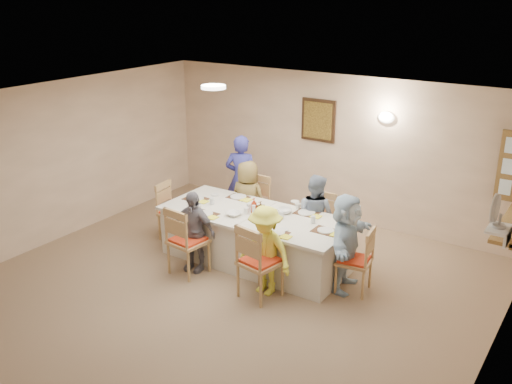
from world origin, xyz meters
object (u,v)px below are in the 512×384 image
Objects in this scene: chair_back_right at (318,224)px; diner_front_right at (265,251)px; diner_back_left at (248,200)px; diner_front_left at (193,231)px; caregiver at (241,179)px; chair_front_left at (188,240)px; desk_fan at (498,215)px; chair_right_end at (354,259)px; diner_right_end at (346,242)px; dining_table at (256,238)px; condiment_ketchup at (254,206)px; chair_front_right at (260,261)px; diner_back_right at (315,216)px; chair_back_left at (252,206)px; chair_left_end at (175,211)px.

diner_front_right is at bearing -92.09° from chair_back_right.
diner_front_left is at bearing 84.17° from diner_back_left.
chair_front_left is at bearing 84.09° from caregiver.
desk_fan reaches higher than caregiver.
chair_right_end is at bearing -42.19° from chair_back_right.
chair_back_right is 1.16m from diner_right_end.
diner_back_left is at bearing -115.58° from chair_right_end.
desk_fan is at bearing 143.05° from caregiver.
desk_fan reaches higher than dining_table.
condiment_ketchup reaches higher than chair_back_right.
diner_right_end is at bearing 155.56° from diner_back_left.
chair_front_right is at bearing 123.20° from diner_back_left.
diner_back_right is 1.36m from diner_front_right.
condiment_ketchup is (0.58, -0.81, 0.39)m from chair_back_left.
chair_front_right is 1.12× the size of chair_left_end.
chair_back_right is 1.10m from condiment_ketchup.
diner_front_right is (-2.64, -0.43, -0.94)m from desk_fan.
dining_table is 3.03× the size of chair_back_right.
diner_front_right is at bearing -113.93° from chair_left_end.
desk_fan is 4.92m from chair_left_end.
chair_back_right is 1.00× the size of chair_right_end.
diner_back_left is (-0.60, 0.68, 0.26)m from dining_table.
diner_front_left is (-1.20, 0.12, 0.08)m from chair_front_right.
chair_right_end is at bearing -17.60° from chair_back_left.
diner_front_left is at bearing -173.57° from desk_fan.
chair_front_right is at bearing -57.93° from chair_right_end.
diner_back_right is 1.81m from diner_front_left.
diner_front_left reaches higher than chair_right_end.
diner_right_end reaches higher than diner_back_left.
chair_back_right is 2.29m from chair_left_end.
diner_right_end is at bearing 0.45° from condiment_ketchup.
chair_back_right reaches higher than chair_right_end.
diner_front_left is 0.77× the size of caregiver.
chair_back_left is at bearing -95.83° from diner_back_left.
diner_right_end is at bearing -46.38° from chair_back_right.
condiment_ketchup is (1.03, -1.16, 0.11)m from caregiver.
diner_front_left is 1.89m from caregiver.
chair_back_left is 1.48m from diner_front_left.
diner_back_left reaches higher than diner_back_right.
chair_front_left is 1.21m from diner_front_right.
diner_back_right is at bearing 48.58° from dining_table.
chair_right_end is at bearing 156.62° from diner_back_left.
diner_right_end is at bearing -98.03° from chair_right_end.
caregiver reaches higher than diner_right_end.
chair_front_right is 0.77× the size of diner_right_end.
condiment_ketchup is (-1.57, -0.01, 0.42)m from chair_right_end.
chair_front_left is 1.05m from condiment_ketchup.
condiment_ketchup is (0.58, 0.67, 0.29)m from diner_front_left.
chair_back_left is (-3.84, 1.05, -1.06)m from desk_fan.
diner_right_end is at bearing 142.44° from diner_back_right.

